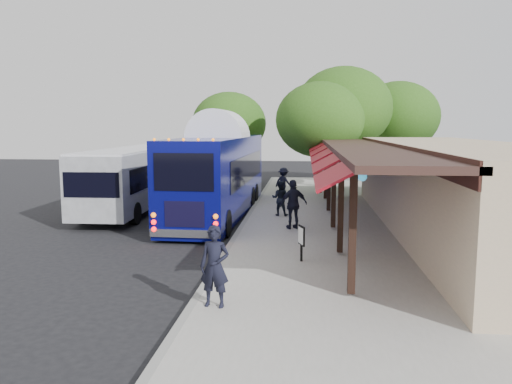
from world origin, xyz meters
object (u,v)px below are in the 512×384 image
at_px(ped_c, 293,204).
at_px(city_bus, 137,175).
at_px(ped_d, 283,182).
at_px(sign_board, 301,237).
at_px(ped_b, 280,198).
at_px(ped_a, 215,266).
at_px(coach_bus, 219,171).

bearing_deg(ped_c, city_bus, -54.53).
distance_m(ped_d, sign_board, 13.81).
xyz_separation_m(city_bus, sign_board, (8.51, -9.85, -0.84)).
height_order(ped_b, ped_d, ped_d).
relative_size(ped_d, sign_board, 1.56).
relative_size(ped_a, sign_board, 1.71).
bearing_deg(city_bus, ped_a, -66.05).
height_order(ped_c, ped_d, ped_c).
bearing_deg(ped_d, ped_b, 121.79).
distance_m(city_bus, sign_board, 13.05).
bearing_deg(coach_bus, sign_board, -63.03).
bearing_deg(ped_c, ped_a, 56.87).
relative_size(city_bus, ped_d, 6.87).
bearing_deg(ped_b, city_bus, -6.87).
bearing_deg(sign_board, ped_a, -135.14).
bearing_deg(city_bus, ped_d, 26.63).
xyz_separation_m(coach_bus, ped_b, (2.96, -0.65, -1.20)).
height_order(ped_c, sign_board, ped_c).
relative_size(coach_bus, ped_c, 6.36).
bearing_deg(ped_b, ped_a, 94.28).
bearing_deg(ped_a, city_bus, 122.44).
xyz_separation_m(ped_a, ped_d, (0.79, 17.81, -0.09)).
distance_m(ped_a, ped_b, 11.86).
distance_m(ped_b, sign_board, 7.85).
distance_m(city_bus, ped_d, 8.37).
bearing_deg(ped_b, ped_d, -80.29).
height_order(coach_bus, city_bus, coach_bus).
bearing_deg(ped_d, coach_bus, 92.60).
bearing_deg(ped_d, ped_a, 118.17).
xyz_separation_m(coach_bus, sign_board, (4.00, -8.43, -1.25)).
distance_m(city_bus, ped_b, 7.80).
bearing_deg(ped_b, coach_bus, -3.78).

